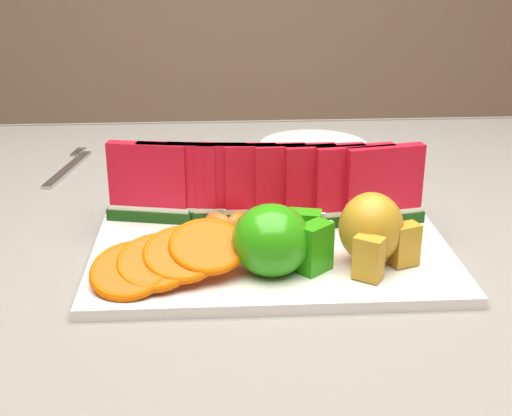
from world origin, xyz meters
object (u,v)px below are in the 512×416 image
Objects in this scene: platter at (270,245)px; side_plate at (314,147)px; fork at (69,167)px; pear_cluster at (373,230)px; apple_cluster at (278,240)px.

platter is 1.73× the size of side_plate.
side_plate is at bearing 11.19° from fork.
fork is at bearing 135.88° from pear_cluster.
fork is (-0.29, 0.31, -0.00)m from platter.
pear_cluster is (0.10, -0.07, 0.04)m from platter.
fork is at bearing -168.81° from side_plate.
apple_cluster is (0.00, -0.07, 0.04)m from platter.
apple_cluster is 0.51× the size of side_plate.
apple_cluster reaches higher than side_plate.
side_plate is (0.10, 0.39, -0.00)m from platter.
apple_cluster is 0.48m from fork.
side_plate reaches higher than fork.
platter is 0.13m from pear_cluster.
side_plate is at bearing 89.95° from pear_cluster.
fork is (-0.39, 0.38, -0.05)m from pear_cluster.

